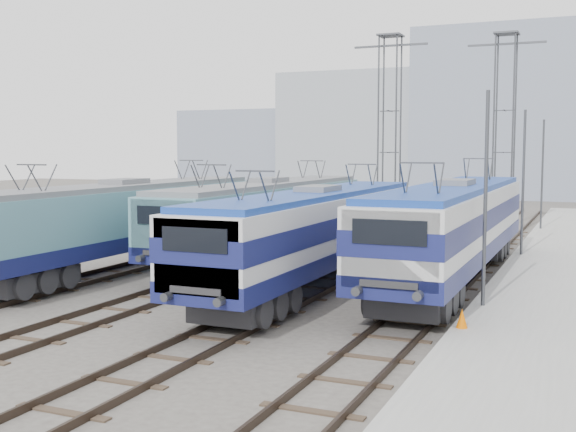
# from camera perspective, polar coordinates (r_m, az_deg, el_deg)

# --- Properties ---
(ground) EXTENTS (160.00, 160.00, 0.00)m
(ground) POSITION_cam_1_polar(r_m,az_deg,el_deg) (24.58, -6.01, -6.93)
(ground) COLOR #514C47
(platform) EXTENTS (4.00, 70.00, 0.30)m
(platform) POSITION_cam_1_polar(r_m,az_deg,el_deg) (29.40, 19.92, -4.90)
(platform) COLOR #9E9E99
(platform) RESTS_ON ground
(locomotive_far_left) EXTENTS (2.89, 18.26, 3.44)m
(locomotive_far_left) POSITION_cam_1_polar(r_m,az_deg,el_deg) (31.45, -12.95, -0.16)
(locomotive_far_left) COLOR #151A52
(locomotive_far_left) RESTS_ON ground
(locomotive_center_left) EXTENTS (2.85, 18.00, 3.39)m
(locomotive_center_left) POSITION_cam_1_polar(r_m,az_deg,el_deg) (33.38, -1.67, 0.23)
(locomotive_center_left) COLOR #151A52
(locomotive_center_left) RESTS_ON ground
(locomotive_center_right) EXTENTS (2.82, 17.84, 3.35)m
(locomotive_center_right) POSITION_cam_1_polar(r_m,az_deg,el_deg) (26.74, 2.24, -0.96)
(locomotive_center_right) COLOR #151A52
(locomotive_center_right) RESTS_ON ground
(locomotive_far_right) EXTENTS (2.97, 18.79, 3.53)m
(locomotive_far_right) POSITION_cam_1_polar(r_m,az_deg,el_deg) (28.33, 12.93, -0.51)
(locomotive_far_right) COLOR #151A52
(locomotive_far_right) RESTS_ON ground
(catenary_tower_west) EXTENTS (4.50, 1.20, 12.00)m
(catenary_tower_west) POSITION_cam_1_polar(r_m,az_deg,el_deg) (44.54, 8.02, 7.11)
(catenary_tower_west) COLOR #3F4247
(catenary_tower_west) RESTS_ON ground
(catenary_tower_east) EXTENTS (4.50, 1.20, 12.00)m
(catenary_tower_east) POSITION_cam_1_polar(r_m,az_deg,el_deg) (45.26, 16.72, 6.91)
(catenary_tower_east) COLOR #3F4247
(catenary_tower_east) RESTS_ON ground
(mast_front) EXTENTS (0.12, 0.12, 7.00)m
(mast_front) POSITION_cam_1_polar(r_m,az_deg,el_deg) (23.21, 15.33, 0.93)
(mast_front) COLOR #3F4247
(mast_front) RESTS_ON ground
(mast_mid) EXTENTS (0.12, 0.12, 7.00)m
(mast_mid) POSITION_cam_1_polar(r_m,az_deg,el_deg) (35.11, 18.08, 2.27)
(mast_mid) COLOR #3F4247
(mast_mid) RESTS_ON ground
(mast_rear) EXTENTS (0.12, 0.12, 7.00)m
(mast_rear) POSITION_cam_1_polar(r_m,az_deg,el_deg) (47.06, 19.44, 2.94)
(mast_rear) COLOR #3F4247
(mast_rear) RESTS_ON ground
(safety_cone) EXTENTS (0.31, 0.31, 0.53)m
(safety_cone) POSITION_cam_1_polar(r_m,az_deg,el_deg) (20.54, 13.58, -7.87)
(safety_cone) COLOR #EF6800
(safety_cone) RESTS_ON platform
(building_west) EXTENTS (18.00, 12.00, 14.00)m
(building_west) POSITION_cam_1_polar(r_m,az_deg,el_deg) (86.86, 6.10, 6.46)
(building_west) COLOR #949CA6
(building_west) RESTS_ON ground
(building_center) EXTENTS (22.00, 14.00, 18.00)m
(building_center) POSITION_cam_1_polar(r_m,az_deg,el_deg) (83.37, 18.11, 7.66)
(building_center) COLOR gray
(building_center) RESTS_ON ground
(building_far_west) EXTENTS (14.00, 10.00, 10.00)m
(building_far_west) POSITION_cam_1_polar(r_m,az_deg,el_deg) (92.87, -3.42, 5.17)
(building_far_west) COLOR gray
(building_far_west) RESTS_ON ground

